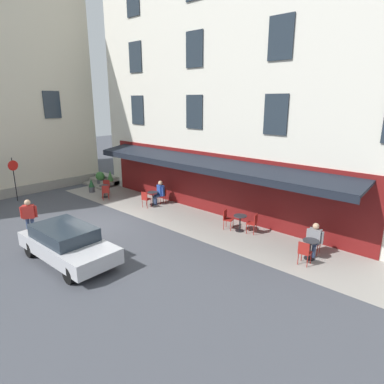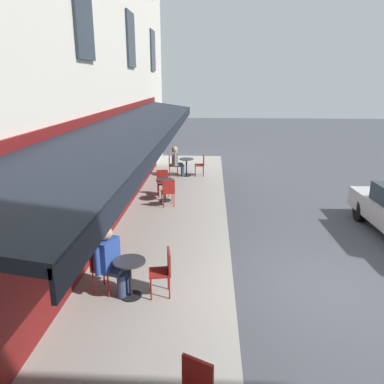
{
  "view_description": "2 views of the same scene",
  "coord_description": "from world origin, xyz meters",
  "px_view_note": "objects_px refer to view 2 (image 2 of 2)",
  "views": [
    {
      "loc": [
        -13.45,
        8.01,
        5.8
      ],
      "look_at": [
        -2.68,
        -3.68,
        1.36
      ],
      "focal_mm": 30.91,
      "sensor_mm": 36.0,
      "label": 1
    },
    {
      "loc": [
        6.66,
        -2.27,
        3.94
      ],
      "look_at": [
        -3.84,
        -2.84,
        0.82
      ],
      "focal_mm": 35.31,
      "sensor_mm": 36.0,
      "label": 2
    }
  ],
  "objects_px": {
    "cafe_chair_red_facing_street": "(164,269)",
    "cafe_chair_red_by_window": "(168,190)",
    "cafe_table_near_entrance": "(130,273)",
    "cafe_table_streetside": "(186,165)",
    "cafe_table_far_end": "(165,187)",
    "seated_patron_in_blue": "(110,258)",
    "cafe_chair_red_corner_right": "(101,264)",
    "seated_companion_in_grey": "(177,160)",
    "cafe_chair_red_kerbside": "(172,164)",
    "cafe_chair_red_under_awning": "(201,163)",
    "cafe_chair_red_corner_left": "(163,181)"
  },
  "relations": [
    {
      "from": "cafe_chair_red_by_window",
      "to": "seated_patron_in_blue",
      "type": "xyz_separation_m",
      "value": [
        5.2,
        -0.49,
        0.17
      ]
    },
    {
      "from": "cafe_chair_red_under_awning",
      "to": "cafe_chair_red_by_window",
      "type": "bearing_deg",
      "value": -12.68
    },
    {
      "from": "cafe_chair_red_by_window",
      "to": "seated_patron_in_blue",
      "type": "bearing_deg",
      "value": -5.43
    },
    {
      "from": "seated_patron_in_blue",
      "to": "cafe_table_streetside",
      "type": "bearing_deg",
      "value": 175.09
    },
    {
      "from": "cafe_table_near_entrance",
      "to": "cafe_chair_red_facing_street",
      "type": "xyz_separation_m",
      "value": [
        -0.11,
        0.62,
        0.06
      ]
    },
    {
      "from": "cafe_table_near_entrance",
      "to": "cafe_chair_red_corner_right",
      "type": "height_order",
      "value": "cafe_chair_red_corner_right"
    },
    {
      "from": "cafe_chair_red_kerbside",
      "to": "cafe_chair_red_by_window",
      "type": "bearing_deg",
      "value": 4.53
    },
    {
      "from": "cafe_table_far_end",
      "to": "cafe_chair_red_by_window",
      "type": "distance_m",
      "value": 0.63
    },
    {
      "from": "cafe_chair_red_under_awning",
      "to": "seated_patron_in_blue",
      "type": "xyz_separation_m",
      "value": [
        9.36,
        -1.43,
        0.17
      ]
    },
    {
      "from": "cafe_chair_red_by_window",
      "to": "cafe_table_far_end",
      "type": "bearing_deg",
      "value": -163.17
    },
    {
      "from": "cafe_table_near_entrance",
      "to": "cafe_table_streetside",
      "type": "relative_size",
      "value": 1.0
    },
    {
      "from": "seated_companion_in_grey",
      "to": "cafe_chair_red_corner_right",
      "type": "bearing_deg",
      "value": -3.68
    },
    {
      "from": "cafe_table_streetside",
      "to": "cafe_chair_red_under_awning",
      "type": "distance_m",
      "value": 0.63
    },
    {
      "from": "cafe_table_near_entrance",
      "to": "cafe_table_far_end",
      "type": "distance_m",
      "value": 5.94
    },
    {
      "from": "cafe_table_near_entrance",
      "to": "cafe_chair_red_by_window",
      "type": "distance_m",
      "value": 5.34
    },
    {
      "from": "cafe_table_streetside",
      "to": "seated_companion_in_grey",
      "type": "bearing_deg",
      "value": -83.1
    },
    {
      "from": "cafe_chair_red_facing_street",
      "to": "seated_patron_in_blue",
      "type": "distance_m",
      "value": 1.03
    },
    {
      "from": "cafe_table_near_entrance",
      "to": "cafe_chair_red_kerbside",
      "type": "xyz_separation_m",
      "value": [
        -9.38,
        -0.22,
        0.06
      ]
    },
    {
      "from": "cafe_chair_red_corner_right",
      "to": "cafe_chair_red_under_awning",
      "type": "bearing_deg",
      "value": 170.01
    },
    {
      "from": "cafe_chair_red_kerbside",
      "to": "cafe_chair_red_by_window",
      "type": "height_order",
      "value": "same"
    },
    {
      "from": "cafe_table_near_entrance",
      "to": "cafe_chair_red_corner_right",
      "type": "relative_size",
      "value": 0.82
    },
    {
      "from": "cafe_chair_red_kerbside",
      "to": "seated_companion_in_grey",
      "type": "bearing_deg",
      "value": 96.9
    },
    {
      "from": "cafe_chair_red_corner_right",
      "to": "seated_patron_in_blue",
      "type": "height_order",
      "value": "seated_patron_in_blue"
    },
    {
      "from": "cafe_table_streetside",
      "to": "seated_patron_in_blue",
      "type": "height_order",
      "value": "seated_patron_in_blue"
    },
    {
      "from": "cafe_chair_red_facing_street",
      "to": "seated_companion_in_grey",
      "type": "height_order",
      "value": "seated_companion_in_grey"
    },
    {
      "from": "cafe_chair_red_facing_street",
      "to": "cafe_table_far_end",
      "type": "height_order",
      "value": "cafe_chair_red_facing_street"
    },
    {
      "from": "seated_patron_in_blue",
      "to": "cafe_table_near_entrance",
      "type": "bearing_deg",
      "value": 70.44
    },
    {
      "from": "seated_companion_in_grey",
      "to": "cafe_table_far_end",
      "type": "bearing_deg",
      "value": -1.24
    },
    {
      "from": "cafe_chair_red_facing_street",
      "to": "seated_patron_in_blue",
      "type": "relative_size",
      "value": 0.67
    },
    {
      "from": "cafe_table_streetside",
      "to": "cafe_chair_red_corner_left",
      "type": "relative_size",
      "value": 0.82
    },
    {
      "from": "cafe_table_streetside",
      "to": "seated_companion_in_grey",
      "type": "relative_size",
      "value": 0.58
    },
    {
      "from": "cafe_table_near_entrance",
      "to": "cafe_chair_red_under_awning",
      "type": "relative_size",
      "value": 0.82
    },
    {
      "from": "cafe_chair_red_corner_right",
      "to": "cafe_table_far_end",
      "type": "bearing_deg",
      "value": 174.85
    },
    {
      "from": "cafe_table_near_entrance",
      "to": "cafe_table_streetside",
      "type": "height_order",
      "value": "same"
    },
    {
      "from": "cafe_chair_red_corner_right",
      "to": "cafe_chair_red_corner_left",
      "type": "xyz_separation_m",
      "value": [
        -6.34,
        0.36,
        0.0
      ]
    },
    {
      "from": "cafe_table_streetside",
      "to": "seated_patron_in_blue",
      "type": "distance_m",
      "value": 9.36
    },
    {
      "from": "cafe_chair_red_under_awning",
      "to": "cafe_table_far_end",
      "type": "xyz_separation_m",
      "value": [
        3.56,
        -1.12,
        -0.06
      ]
    },
    {
      "from": "cafe_chair_red_facing_street",
      "to": "cafe_table_far_end",
      "type": "distance_m",
      "value": 5.87
    },
    {
      "from": "cafe_chair_red_corner_right",
      "to": "cafe_table_streetside",
      "type": "bearing_deg",
      "value": 173.79
    },
    {
      "from": "cafe_chair_red_kerbside",
      "to": "cafe_chair_red_under_awning",
      "type": "bearing_deg",
      "value": 95.44
    },
    {
      "from": "cafe_table_near_entrance",
      "to": "cafe_table_streetside",
      "type": "bearing_deg",
      "value": 177.52
    },
    {
      "from": "cafe_chair_red_under_awning",
      "to": "cafe_table_far_end",
      "type": "height_order",
      "value": "cafe_chair_red_under_awning"
    },
    {
      "from": "cafe_chair_red_corner_left",
      "to": "cafe_table_near_entrance",
      "type": "bearing_deg",
      "value": 2.04
    },
    {
      "from": "cafe_chair_red_corner_left",
      "to": "cafe_table_streetside",
      "type": "bearing_deg",
      "value": 167.5
    },
    {
      "from": "cafe_table_far_end",
      "to": "seated_companion_in_grey",
      "type": "relative_size",
      "value": 0.58
    },
    {
      "from": "cafe_chair_red_facing_street",
      "to": "cafe_chair_red_by_window",
      "type": "bearing_deg",
      "value": -174.33
    },
    {
      "from": "cafe_chair_red_kerbside",
      "to": "seated_companion_in_grey",
      "type": "height_order",
      "value": "seated_companion_in_grey"
    },
    {
      "from": "cafe_chair_red_by_window",
      "to": "cafe_chair_red_under_awning",
      "type": "bearing_deg",
      "value": 167.32
    },
    {
      "from": "cafe_chair_red_by_window",
      "to": "cafe_chair_red_kerbside",
      "type": "bearing_deg",
      "value": -175.47
    },
    {
      "from": "cafe_chair_red_corner_left",
      "to": "cafe_table_far_end",
      "type": "bearing_deg",
      "value": 14.13
    }
  ]
}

